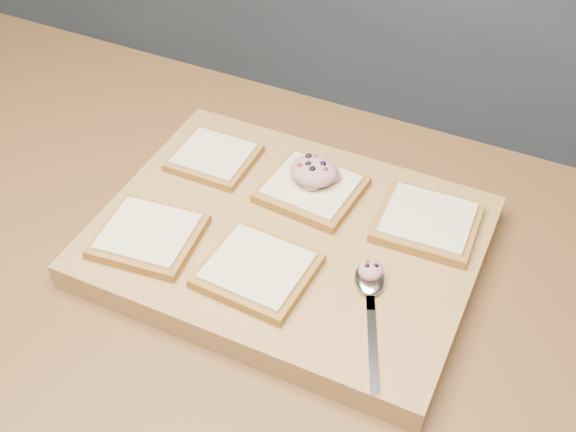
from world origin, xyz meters
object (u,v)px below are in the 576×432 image
Objects in this scene: bread_far_center at (312,189)px; spoon at (370,287)px; tuna_salad_dollop at (314,171)px; cutting_board at (288,241)px.

spoon is at bearing -43.83° from bread_far_center.
tuna_salad_dollop is at bearing 134.36° from spoon.
tuna_salad_dollop is 0.20m from spoon.
tuna_salad_dollop reaches higher than spoon.
cutting_board is at bearing 159.62° from spoon.
tuna_salad_dollop is 0.36× the size of spoon.
cutting_board is 0.11m from tuna_salad_dollop.
tuna_salad_dollop reaches higher than cutting_board.
cutting_board is at bearing -88.92° from bread_far_center.
tuna_salad_dollop is (-0.00, 0.09, 0.05)m from cutting_board.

